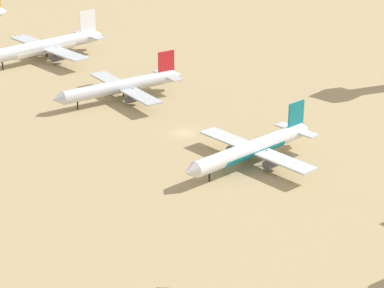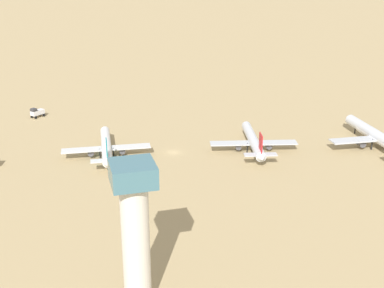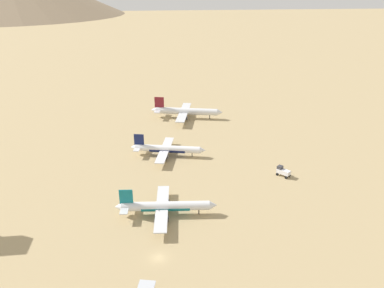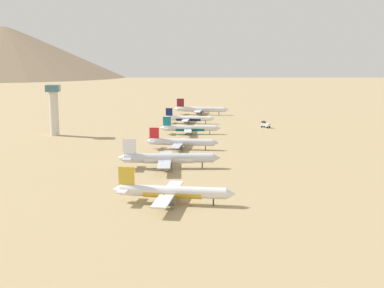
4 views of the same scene
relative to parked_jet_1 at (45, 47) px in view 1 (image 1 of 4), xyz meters
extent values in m
plane|color=tan|center=(12.78, 64.64, -3.82)|extent=(1800.00, 1800.00, 0.00)
cone|color=white|center=(-17.13, -44.48, -0.16)|extent=(3.06, 3.46, 2.98)
cylinder|color=silver|center=(0.31, -0.02, 0.15)|extent=(34.20, 6.00, 3.59)
cone|color=silver|center=(-17.98, 1.28, 0.15)|extent=(2.87, 3.41, 3.23)
cube|color=white|center=(-14.59, 1.04, 4.36)|extent=(5.21, 0.70, 6.62)
cube|color=#B6BBC5|center=(-15.15, 1.08, 0.51)|extent=(3.82, 11.53, 0.34)
cube|color=#B6BBC5|center=(-1.10, 0.08, -0.48)|extent=(7.00, 32.40, 0.43)
cylinder|color=#4C4C54|center=(0.06, 5.68, -1.78)|extent=(4.12, 2.45, 2.17)
cylinder|color=#4C4C54|center=(-0.75, -5.63, -1.78)|extent=(4.12, 2.45, 2.17)
cylinder|color=black|center=(13.21, -0.94, -2.02)|extent=(0.42, 0.42, 3.61)
cylinder|color=black|center=(-1.87, 2.60, -2.02)|extent=(0.42, 0.42, 3.61)
cylinder|color=black|center=(-2.22, -2.31, -2.02)|extent=(0.42, 0.42, 3.61)
cylinder|color=white|center=(0.31, -0.02, -0.12)|extent=(18.93, 4.92, 3.60)
cylinder|color=silver|center=(8.09, 39.58, -0.41)|extent=(29.21, 9.47, 3.09)
cone|color=silver|center=(23.62, 36.07, -0.41)|extent=(3.20, 3.52, 3.03)
cone|color=silver|center=(-7.28, 43.06, -0.41)|extent=(2.83, 3.21, 2.78)
cube|color=red|center=(-4.43, 42.41, 3.21)|extent=(4.42, 1.26, 5.69)
cube|color=#B6BBC5|center=(-4.91, 42.52, -0.10)|extent=(4.69, 10.08, 0.29)
cube|color=#B6BBC5|center=(6.90, 39.85, -0.95)|extent=(10.06, 27.84, 0.37)
cylinder|color=#4C4C54|center=(8.61, 44.46, -2.07)|extent=(3.74, 2.58, 1.87)
cylinder|color=#4C4C54|center=(6.46, 34.95, -2.07)|extent=(3.74, 2.58, 1.87)
cylinder|color=black|center=(18.93, 37.13, -2.27)|extent=(0.36, 0.36, 3.10)
cylinder|color=black|center=(6.57, 42.09, -2.27)|extent=(0.36, 0.36, 3.10)
cylinder|color=black|center=(5.64, 37.97, -2.27)|extent=(0.36, 0.36, 3.10)
cylinder|color=silver|center=(15.86, 85.33, -0.46)|extent=(28.93, 5.36, 3.04)
cone|color=silver|center=(31.48, 84.06, -0.46)|extent=(2.79, 3.17, 2.98)
cone|color=silver|center=(0.40, 86.58, -0.46)|extent=(2.45, 2.91, 2.73)
cube|color=#14727F|center=(3.27, 86.35, 3.09)|extent=(4.41, 0.63, 5.60)
cube|color=silver|center=(2.79, 86.39, -0.16)|extent=(3.33, 9.77, 0.29)
cube|color=silver|center=(14.67, 85.42, -1.00)|extent=(6.19, 27.42, 0.36)
cylinder|color=#4C4C54|center=(15.69, 90.15, -2.09)|extent=(3.50, 2.10, 1.84)
cylinder|color=#4C4C54|center=(14.92, 80.59, -2.09)|extent=(3.50, 2.10, 1.84)
cylinder|color=black|center=(26.76, 84.44, -2.29)|extent=(0.35, 0.35, 3.05)
cylinder|color=black|center=(14.04, 87.56, -2.29)|extent=(0.35, 0.35, 3.05)
cylinder|color=black|center=(13.70, 83.42, -2.29)|extent=(0.35, 0.35, 3.05)
cylinder|color=#14727F|center=(15.86, 85.33, -0.69)|extent=(16.02, 4.32, 3.04)
camera|label=1|loc=(122.25, 169.37, 57.18)|focal=72.53mm
camera|label=2|loc=(-130.52, 98.33, 54.07)|focal=46.62mm
camera|label=3|loc=(12.88, -18.21, 67.52)|focal=34.88mm
camera|label=4|loc=(-8.02, -193.72, 39.05)|focal=48.21mm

